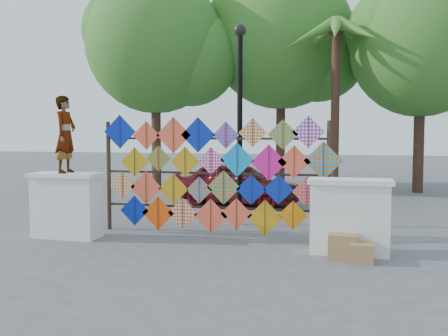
{
  "coord_description": "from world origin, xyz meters",
  "views": [
    {
      "loc": [
        2.68,
        -8.88,
        2.06
      ],
      "look_at": [
        0.29,
        0.6,
        1.37
      ],
      "focal_mm": 40.0,
      "sensor_mm": 36.0,
      "label": 1
    }
  ],
  "objects_px": {
    "kite_rack": "(215,175)",
    "lamppost": "(240,105)",
    "sedan": "(237,183)",
    "vendor_woman": "(65,135)"
  },
  "relations": [
    {
      "from": "kite_rack",
      "to": "lamppost",
      "type": "relative_size",
      "value": 1.11
    },
    {
      "from": "vendor_woman",
      "to": "sedan",
      "type": "distance_m",
      "value": 5.88
    },
    {
      "from": "vendor_woman",
      "to": "sedan",
      "type": "height_order",
      "value": "vendor_woman"
    },
    {
      "from": "sedan",
      "to": "kite_rack",
      "type": "bearing_deg",
      "value": -162.01
    },
    {
      "from": "lamppost",
      "to": "vendor_woman",
      "type": "bearing_deg",
      "value": -143.71
    },
    {
      "from": "kite_rack",
      "to": "sedan",
      "type": "xyz_separation_m",
      "value": [
        -0.53,
        4.32,
        -0.6
      ]
    },
    {
      "from": "kite_rack",
      "to": "vendor_woman",
      "type": "bearing_deg",
      "value": -161.48
    },
    {
      "from": "vendor_woman",
      "to": "lamppost",
      "type": "height_order",
      "value": "lamppost"
    },
    {
      "from": "vendor_woman",
      "to": "lamppost",
      "type": "xyz_separation_m",
      "value": [
        3.0,
        2.2,
        0.66
      ]
    },
    {
      "from": "kite_rack",
      "to": "lamppost",
      "type": "distance_m",
      "value": 1.96
    }
  ]
}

